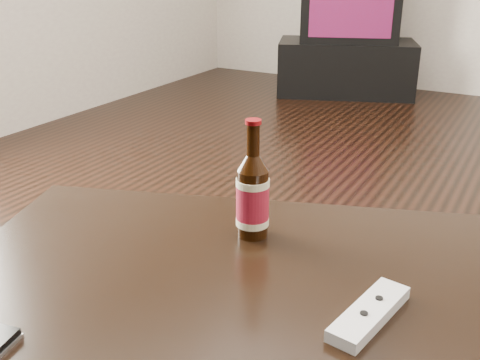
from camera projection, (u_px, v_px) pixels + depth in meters
The scene contains 6 objects.
floor at pixel (388, 284), 1.91m from camera, with size 5.00×6.00×0.01m, color black.
tv_stand at pixel (345, 68), 4.39m from camera, with size 1.03×0.51×0.41m, color black.
tv at pixel (350, 4), 4.21m from camera, with size 0.83×0.68×0.54m.
coffee_table at pixel (291, 320), 1.03m from camera, with size 1.48×1.15×0.49m.
beer_bottle at pixel (253, 196), 1.16m from camera, with size 0.09×0.09×0.25m.
remote at pixel (370, 313), 0.92m from camera, with size 0.09×0.20×0.02m.
Camera 1 is at (0.36, -1.68, 1.05)m, focal length 42.00 mm.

